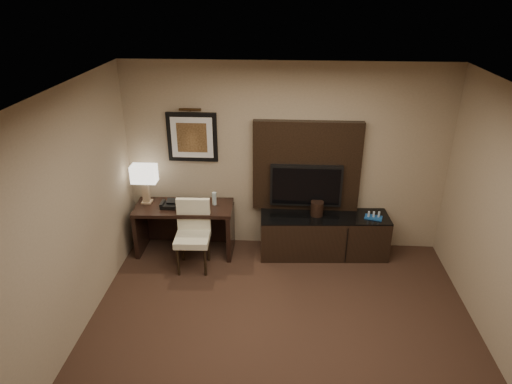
# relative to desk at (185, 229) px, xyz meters

# --- Properties ---
(floor) EXTENTS (4.50, 5.00, 0.01)m
(floor) POSITION_rel_desk_xyz_m (1.41, -2.15, -0.37)
(floor) COLOR #321F16
(floor) RESTS_ON ground
(ceiling) EXTENTS (4.50, 5.00, 0.01)m
(ceiling) POSITION_rel_desk_xyz_m (1.41, -2.15, 2.33)
(ceiling) COLOR silver
(ceiling) RESTS_ON wall_back
(wall_back) EXTENTS (4.50, 0.01, 2.70)m
(wall_back) POSITION_rel_desk_xyz_m (1.41, 0.35, 0.98)
(wall_back) COLOR #9D886A
(wall_back) RESTS_ON floor
(wall_left) EXTENTS (0.01, 5.00, 2.70)m
(wall_left) POSITION_rel_desk_xyz_m (-0.84, -2.15, 0.98)
(wall_left) COLOR #9D886A
(wall_left) RESTS_ON floor
(desk) EXTENTS (1.40, 0.65, 0.74)m
(desk) POSITION_rel_desk_xyz_m (0.00, 0.00, 0.00)
(desk) COLOR black
(desk) RESTS_ON floor
(credenza) EXTENTS (1.83, 0.61, 0.62)m
(credenza) POSITION_rel_desk_xyz_m (1.99, 0.05, -0.06)
(credenza) COLOR black
(credenza) RESTS_ON floor
(tv_wall_panel) EXTENTS (1.50, 0.12, 1.30)m
(tv_wall_panel) POSITION_rel_desk_xyz_m (1.71, 0.29, 0.90)
(tv_wall_panel) COLOR black
(tv_wall_panel) RESTS_ON wall_back
(tv) EXTENTS (1.00, 0.08, 0.60)m
(tv) POSITION_rel_desk_xyz_m (1.71, 0.19, 0.65)
(tv) COLOR black
(tv) RESTS_ON tv_wall_panel
(artwork) EXTENTS (0.70, 0.04, 0.70)m
(artwork) POSITION_rel_desk_xyz_m (0.11, 0.33, 1.28)
(artwork) COLOR black
(artwork) RESTS_ON wall_back
(picture_light) EXTENTS (0.04, 0.04, 0.30)m
(picture_light) POSITION_rel_desk_xyz_m (0.11, 0.29, 1.68)
(picture_light) COLOR #3F2914
(picture_light) RESTS_ON wall_back
(desk_chair) EXTENTS (0.47, 0.54, 0.95)m
(desk_chair) POSITION_rel_desk_xyz_m (0.19, -0.42, 0.11)
(desk_chair) COLOR beige
(desk_chair) RESTS_ON floor
(table_lamp) EXTENTS (0.39, 0.29, 0.56)m
(table_lamp) POSITION_rel_desk_xyz_m (-0.55, 0.09, 0.65)
(table_lamp) COLOR tan
(table_lamp) RESTS_ON desk
(desk_phone) EXTENTS (0.22, 0.20, 0.11)m
(desk_phone) POSITION_rel_desk_xyz_m (-0.20, -0.04, 0.42)
(desk_phone) COLOR black
(desk_phone) RESTS_ON desk
(blue_folder) EXTENTS (0.32, 0.38, 0.02)m
(blue_folder) POSITION_rel_desk_xyz_m (0.05, -0.04, 0.38)
(blue_folder) COLOR #17439B
(blue_folder) RESTS_ON desk
(book) EXTENTS (0.18, 0.02, 0.24)m
(book) POSITION_rel_desk_xyz_m (0.14, -0.07, 0.49)
(book) COLOR #ABA686
(book) RESTS_ON desk
(water_bottle) EXTENTS (0.08, 0.08, 0.18)m
(water_bottle) POSITION_rel_desk_xyz_m (0.43, 0.08, 0.46)
(water_bottle) COLOR #A8BCBE
(water_bottle) RESTS_ON desk
(ice_bucket) EXTENTS (0.23, 0.23, 0.21)m
(ice_bucket) POSITION_rel_desk_xyz_m (1.88, 0.08, 0.35)
(ice_bucket) COLOR black
(ice_bucket) RESTS_ON credenza
(minibar_tray) EXTENTS (0.27, 0.20, 0.09)m
(minibar_tray) POSITION_rel_desk_xyz_m (2.66, 0.03, 0.29)
(minibar_tray) COLOR #164C94
(minibar_tray) RESTS_ON credenza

